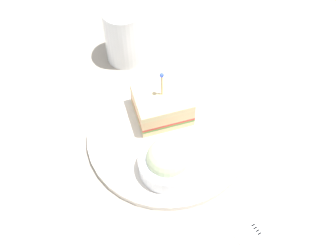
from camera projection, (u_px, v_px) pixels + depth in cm
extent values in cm
cube|color=#9E9384|center=(168.00, 140.00, 77.53)|extent=(113.38, 113.38, 2.00)
cylinder|color=silver|center=(168.00, 135.00, 76.23)|extent=(25.98, 25.98, 1.14)
cube|color=beige|center=(162.00, 111.00, 77.48)|extent=(11.13, 10.69, 1.15)
cube|color=#478438|center=(162.00, 108.00, 76.84)|extent=(11.13, 10.69, 0.40)
cube|color=red|center=(162.00, 107.00, 76.46)|extent=(11.13, 10.69, 0.50)
cube|color=#E0B784|center=(162.00, 102.00, 75.47)|extent=(11.13, 10.69, 1.90)
cube|color=beige|center=(162.00, 96.00, 74.21)|extent=(11.13, 10.69, 1.15)
cylinder|color=tan|center=(162.00, 86.00, 72.10)|extent=(0.30, 0.30, 5.09)
sphere|color=blue|center=(162.00, 75.00, 69.99)|extent=(0.70, 0.70, 0.70)
cylinder|color=white|center=(168.00, 164.00, 70.92)|extent=(8.84, 8.84, 2.93)
sphere|color=beige|center=(168.00, 158.00, 69.49)|extent=(6.36, 6.36, 6.36)
cylinder|color=gold|center=(125.00, 41.00, 83.19)|extent=(6.04, 6.04, 8.04)
cylinder|color=white|center=(124.00, 34.00, 81.94)|extent=(6.87, 6.87, 11.05)
cube|color=silver|center=(248.00, 234.00, 67.27)|extent=(4.17, 4.00, 0.35)
cube|color=silver|center=(263.00, 231.00, 67.54)|extent=(1.64, 1.43, 0.35)
cube|color=silver|center=(261.00, 228.00, 67.78)|extent=(1.64, 1.43, 0.35)
cube|color=silver|center=(259.00, 226.00, 68.02)|extent=(1.64, 1.43, 0.35)
cube|color=silver|center=(257.00, 223.00, 68.26)|extent=(1.64, 1.43, 0.35)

